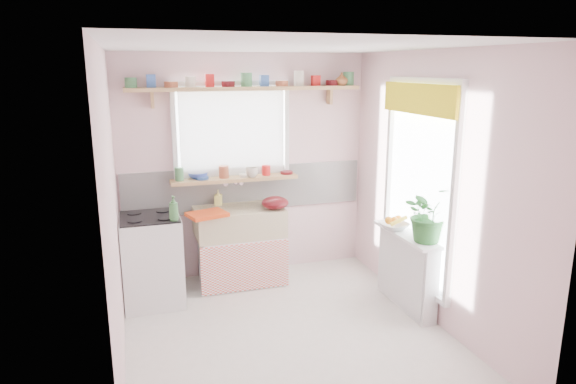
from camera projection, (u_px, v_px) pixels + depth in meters
name	position (u px, v px, depth m)	size (l,w,h in m)	color
room	(324.00, 164.00, 5.27)	(3.20, 3.20, 3.20)	silver
sink_unit	(240.00, 245.00, 5.66)	(0.95, 0.65, 1.11)	white
cooker	(152.00, 260.00, 5.15)	(0.58, 0.58, 0.93)	white
radiator_ledge	(407.00, 269.00, 5.08)	(0.22, 0.95, 0.78)	white
windowsill	(235.00, 179.00, 5.67)	(1.40, 0.22, 0.04)	tan
pine_shelf	(247.00, 88.00, 5.47)	(2.52, 0.24, 0.04)	tan
shelf_crockery	(245.00, 81.00, 5.45)	(2.47, 0.11, 0.12)	#3F7F4C
sill_crockery	(230.00, 173.00, 5.63)	(1.35, 0.11, 0.12)	#3F7F4C
dish_tray	(207.00, 214.00, 5.27)	(0.38, 0.29, 0.04)	red
colander	(275.00, 203.00, 5.54)	(0.29, 0.29, 0.13)	#530E13
jade_plant	(429.00, 213.00, 4.69)	(0.48, 0.41, 0.53)	#28652A
fruit_bowl	(394.00, 226.00, 5.08)	(0.28, 0.28, 0.07)	silver
herb_pot	(419.00, 225.00, 4.86)	(0.12, 0.08, 0.23)	#255E2B
soap_bottle_sink	(218.00, 198.00, 5.68)	(0.08, 0.08, 0.17)	#EAE068
sill_cup	(252.00, 172.00, 5.65)	(0.14, 0.14, 0.11)	beige
sill_bowl	(198.00, 175.00, 5.59)	(0.21, 0.21, 0.07)	#3247A3
shelf_vase	(342.00, 79.00, 5.73)	(0.14, 0.14, 0.14)	#94562D
cooker_bottle	(174.00, 208.00, 4.87)	(0.09, 0.09, 0.24)	#38713B
fruit	(395.00, 220.00, 5.07)	(0.20, 0.14, 0.10)	orange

